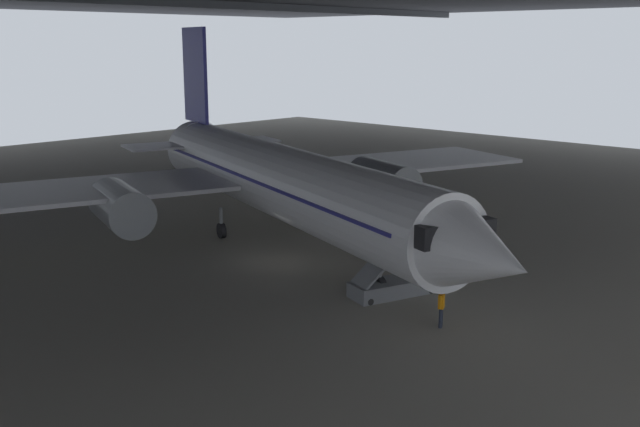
% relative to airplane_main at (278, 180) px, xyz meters
% --- Properties ---
extents(ground_plane, '(110.00, 110.00, 0.00)m').
position_rel_airplane_main_xyz_m(ground_plane, '(-1.99, -3.51, -3.59)').
color(ground_plane, gray).
extents(airplane_main, '(38.12, 38.47, 12.22)m').
position_rel_airplane_main_xyz_m(airplane_main, '(0.00, 0.00, 0.00)').
color(airplane_main, white).
rests_on(airplane_main, ground_plane).
extents(boarding_stairs, '(4.58, 2.70, 4.82)m').
position_rel_airplane_main_xyz_m(boarding_stairs, '(-2.80, -10.55, -2.85)').
color(boarding_stairs, slate).
rests_on(boarding_stairs, ground_plane).
extents(crew_worker_by_stairs, '(0.51, 0.35, 1.62)m').
position_rel_airplane_main_xyz_m(crew_worker_by_stairs, '(-4.67, -14.40, -2.67)').
color(crew_worker_by_stairs, '#232838').
rests_on(crew_worker_by_stairs, ground_plane).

